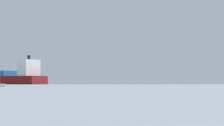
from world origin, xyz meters
TOP-DOWN VIEW (x-y plane):
  - distant_headland at (15.46, 1207.46)m, footprint 671.85×439.83m

SIDE VIEW (x-z plane):
  - distant_headland at x=15.46m, z-range 0.00..34.49m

